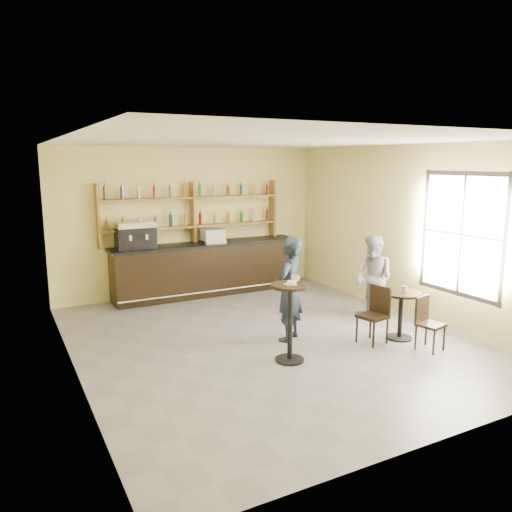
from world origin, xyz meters
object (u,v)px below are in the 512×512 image
bar_counter (207,268)px  patron_second (373,278)px  espresso_machine (135,235)px  man_main (289,289)px  chair_south (431,324)px  chair_west (373,316)px  pedestal_table (290,323)px  cafe_table (400,315)px  pastry_case (213,236)px

bar_counter → patron_second: (2.00, -3.11, 0.22)m
espresso_machine → man_main: man_main is taller
chair_south → chair_west: bearing=119.0°
pedestal_table → man_main: bearing=59.7°
man_main → cafe_table: (1.65, -0.82, -0.46)m
chair_west → patron_second: (0.83, 0.96, 0.33)m
cafe_table → chair_south: 0.60m
pastry_case → pedestal_table: (-0.52, -4.08, -0.71)m
pedestal_table → chair_west: (1.55, 0.00, -0.12)m
cafe_table → chair_west: 0.56m
espresso_machine → pastry_case: (1.70, 0.00, -0.13)m
bar_counter → pedestal_table: size_ratio=3.66×
chair_south → patron_second: (0.23, 1.61, 0.37)m
bar_counter → chair_south: bar_counter is taller
bar_counter → pastry_case: pastry_case is taller
espresso_machine → chair_west: size_ratio=0.83×
cafe_table → patron_second: (0.28, 1.01, 0.39)m
chair_south → patron_second: patron_second is taller
man_main → patron_second: 1.94m
man_main → chair_south: 2.26m
cafe_table → man_main: bearing=153.5°
chair_west → chair_south: bearing=32.3°
bar_counter → cafe_table: 4.48m
bar_counter → chair_south: bearing=-69.4°
cafe_table → chair_west: bearing=174.8°
pedestal_table → chair_south: pedestal_table is taller
espresso_machine → patron_second: bearing=-40.0°
man_main → chair_west: man_main is taller
patron_second → cafe_table: bearing=-17.8°
pedestal_table → patron_second: (2.38, 0.97, 0.21)m
pedestal_table → cafe_table: bearing=-1.2°
cafe_table → espresso_machine: bearing=128.5°
pedestal_table → pastry_case: bearing=82.8°
pastry_case → cafe_table: bearing=-63.4°
pastry_case → espresso_machine: bearing=-174.4°
man_main → chair_south: (1.70, -1.42, -0.44)m
pedestal_table → cafe_table: pedestal_table is taller
pastry_case → patron_second: 3.66m
man_main → cafe_table: bearing=118.1°
man_main → patron_second: man_main is taller
cafe_table → chair_south: chair_south is taller
pastry_case → man_main: man_main is taller
chair_south → cafe_table: bearing=81.1°
cafe_table → chair_west: chair_west is taller
pastry_case → man_main: (-0.07, -3.31, -0.44)m
man_main → chair_west: (1.10, -0.77, -0.39)m
espresso_machine → chair_south: espresso_machine is taller
cafe_table → patron_second: size_ratio=0.50×
espresso_machine → patron_second: 4.77m
pedestal_table → man_main: size_ratio=0.68×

